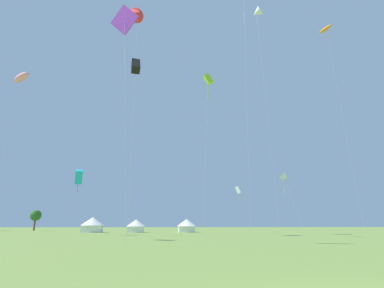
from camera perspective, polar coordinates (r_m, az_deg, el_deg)
name	(u,v)px	position (r m, az deg, el deg)	size (l,w,h in m)	color
kite_purple_diamond	(124,21)	(28.82, -13.00, 22.25)	(2.82, 2.89, 20.47)	purple
kite_white_delta	(257,13)	(56.50, 12.47, 23.59)	(2.41, 2.58, 37.76)	white
kite_white_box	(238,190)	(61.05, 8.91, -8.83)	(2.55, 1.08, 9.09)	white
kite_red_delta	(138,14)	(55.72, -10.45, 23.62)	(3.55, 3.85, 37.98)	red
kite_black_box	(136,66)	(47.17, -10.88, 14.59)	(1.66, 3.73, 26.27)	black
kite_pink_parafoil	(21,78)	(36.70, -30.22, 11.07)	(2.86, 2.94, 17.10)	pink
kite_white_diamond	(284,179)	(51.26, 17.43, -6.42)	(2.50, 2.14, 9.94)	white
kite_cyan_box	(79,177)	(48.20, -21.14, -6.00)	(1.44, 2.93, 9.67)	#1EB7CC
kite_lime_box	(208,80)	(41.21, 3.16, 12.33)	(2.01, 2.52, 21.54)	#99DB2D
kite_orange_parafoil	(326,30)	(64.49, 24.50, 19.57)	(2.23, 2.90, 37.57)	orange
festival_tent_center	(93,224)	(64.20, -18.75, -14.49)	(4.59, 4.59, 2.98)	white
festival_tent_left	(136,225)	(62.99, -10.80, -15.23)	(3.92, 3.92, 2.55)	white
festival_tent_right	(187,225)	(63.08, -1.05, -15.44)	(4.07, 4.07, 2.64)	white
tree_distant_left	(36,216)	(92.65, -28.07, -12.16)	(2.91, 2.91, 5.45)	brown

